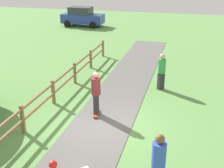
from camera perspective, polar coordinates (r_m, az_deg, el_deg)
The scene contains 7 objects.
ground_plane at distance 11.61m, azimuth -2.11°, elevation -7.84°, with size 60.00×60.00×0.00m, color #60934C.
asphalt_path at distance 11.61m, azimuth -2.11°, elevation -7.79°, with size 2.40×28.00×0.02m, color #605E5B.
wooden_fence at distance 12.25m, azimuth -13.89°, elevation -3.34°, with size 0.12×18.12×1.10m.
skater_riding at distance 11.88m, azimuth -3.13°, elevation -1.41°, with size 0.45×0.82×1.86m.
bystander_green at distance 14.65m, azimuth 9.56°, elevation 2.72°, with size 0.54×0.54×1.84m.
bystander_blue at distance 8.12m, azimuth 8.98°, elevation -14.43°, with size 0.54×0.54×1.78m.
parked_car_blue at distance 30.75m, azimuth -5.78°, elevation 12.82°, with size 4.21×2.03×1.92m.
Camera 1 is at (3.01, -9.63, 5.76)m, focal length 47.35 mm.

